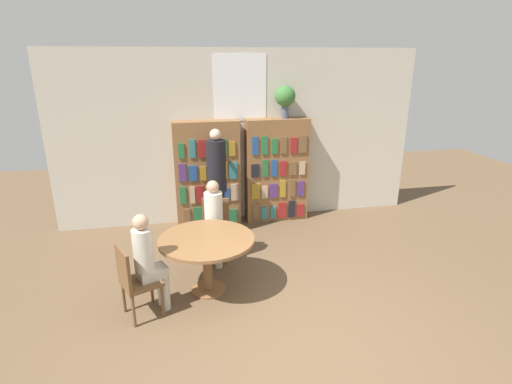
{
  "coord_description": "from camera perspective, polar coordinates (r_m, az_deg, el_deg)",
  "views": [
    {
      "loc": [
        -1.13,
        -3.17,
        2.85
      ],
      "look_at": [
        -0.06,
        2.02,
        1.05
      ],
      "focal_mm": 28.0,
      "sensor_mm": 36.0,
      "label": 1
    }
  ],
  "objects": [
    {
      "name": "bookshelf_right",
      "position": [
        7.17,
        2.95,
        3.11
      ],
      "size": [
        1.11,
        0.34,
        1.84
      ],
      "color": "brown",
      "rests_on": "ground_plane"
    },
    {
      "name": "chair_near_camera",
      "position": [
        4.77,
        -17.04,
        -11.75
      ],
      "size": [
        0.53,
        0.53,
        0.89
      ],
      "rotation": [
        0.0,
        0.0,
        -1.16
      ],
      "color": "brown",
      "rests_on": "ground_plane"
    },
    {
      "name": "reading_table",
      "position": [
        5.02,
        -7.03,
        -7.84
      ],
      "size": [
        1.19,
        1.19,
        0.74
      ],
      "color": "brown",
      "rests_on": "ground_plane"
    },
    {
      "name": "librarian_standing",
      "position": [
        6.45,
        -5.65,
        2.97
      ],
      "size": [
        0.32,
        0.59,
        1.79
      ],
      "color": "black",
      "rests_on": "ground_plane"
    },
    {
      "name": "wall_back",
      "position": [
        7.09,
        -2.24,
        7.83
      ],
      "size": [
        6.4,
        0.07,
        3.0
      ],
      "color": "beige",
      "rests_on": "ground_plane"
    },
    {
      "name": "ground_plane",
      "position": [
        4.41,
        6.55,
        -21.67
      ],
      "size": [
        16.0,
        16.0,
        0.0
      ],
      "primitive_type": "plane",
      "color": "brown"
    },
    {
      "name": "seated_reader_right",
      "position": [
        4.73,
        -15.11,
        -9.19
      ],
      "size": [
        0.38,
        0.34,
        1.24
      ],
      "rotation": [
        0.0,
        0.0,
        -1.16
      ],
      "color": "beige",
      "rests_on": "ground_plane"
    },
    {
      "name": "seated_reader_left",
      "position": [
        5.66,
        -6.1,
        -3.7
      ],
      "size": [
        0.32,
        0.39,
        1.23
      ],
      "rotation": [
        0.0,
        0.0,
        -3.35
      ],
      "color": "beige",
      "rests_on": "ground_plane"
    },
    {
      "name": "chair_left_side",
      "position": [
        5.91,
        -5.83,
        -4.83
      ],
      "size": [
        0.48,
        0.48,
        0.89
      ],
      "rotation": [
        0.0,
        0.0,
        -3.35
      ],
      "color": "brown",
      "rests_on": "ground_plane"
    },
    {
      "name": "flower_vase",
      "position": [
        6.97,
        4.2,
        13.32
      ],
      "size": [
        0.35,
        0.35,
        0.55
      ],
      "color": "#475166",
      "rests_on": "bookshelf_right"
    },
    {
      "name": "bookshelf_left",
      "position": [
        6.97,
        -6.93,
        2.54
      ],
      "size": [
        1.11,
        0.34,
        1.84
      ],
      "color": "brown",
      "rests_on": "ground_plane"
    }
  ]
}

